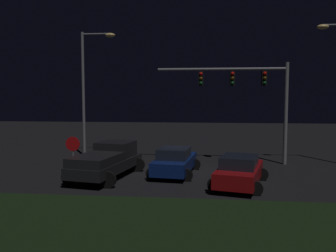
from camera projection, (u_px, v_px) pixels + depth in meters
ground_plane at (180, 172)px, 20.04m from camera, size 80.00×80.00×0.00m
grass_median at (163, 224)px, 11.73m from camera, size 20.45×5.75×0.10m
pickup_truck at (108, 159)px, 18.79m from camera, size 3.53×5.67×1.80m
car_sedan at (240, 171)px, 16.87m from camera, size 3.16×4.71×1.51m
car_sedan_far at (175, 161)px, 19.44m from camera, size 2.82×4.58×1.51m
traffic_signal_gantry at (247, 88)px, 22.34m from camera, size 8.32×0.56×6.50m
street_lamp_left at (89, 80)px, 25.08m from camera, size 2.49×0.44×8.93m
stop_sign at (73, 149)px, 18.40m from camera, size 0.76×0.08×2.23m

